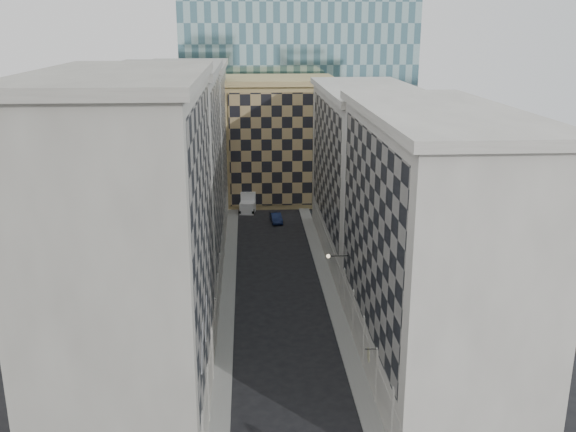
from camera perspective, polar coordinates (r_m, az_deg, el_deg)
name	(u,v)px	position (r m, az deg, el deg)	size (l,w,h in m)	color
sidewalk_west	(228,294)	(66.10, -5.37, -6.94)	(1.50, 100.00, 0.15)	gray
sidewalk_east	(330,292)	(66.57, 3.77, -6.73)	(1.50, 100.00, 0.15)	gray
bldg_left_a	(133,250)	(44.77, -13.64, -2.92)	(10.80, 22.80, 23.70)	gray
bldg_left_b	(170,181)	(65.82, -10.47, 3.09)	(10.80, 22.80, 22.70)	gray
bldg_left_c	(188,146)	(87.34, -8.84, 6.15)	(10.80, 22.80, 21.70)	gray
bldg_right_a	(430,244)	(50.28, 12.55, -2.48)	(10.80, 26.80, 20.70)	#B0ABA1
bldg_right_b	(367,172)	(75.72, 7.00, 3.86)	(10.80, 28.80, 19.70)	#B0ABA1
tan_block	(280,139)	(100.04, -0.76, 6.87)	(16.80, 14.80, 18.80)	tan
church_tower	(263,21)	(112.60, -2.24, 16.91)	(7.20, 7.20, 51.50)	#2A2620
flagpoles_left	(204,332)	(41.07, -7.47, -10.22)	(0.10, 6.33, 2.33)	gray
bracket_lamp	(330,256)	(58.67, 3.77, -3.58)	(1.98, 0.36, 0.36)	black
box_truck	(249,202)	(95.18, -3.51, 1.28)	(2.81, 5.51, 2.90)	white
dark_car	(276,218)	(89.14, -1.07, -0.16)	(1.40, 4.01, 1.32)	#101B3D
shop_sign	(369,354)	(47.24, 7.19, -12.11)	(0.90, 0.79, 0.88)	black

